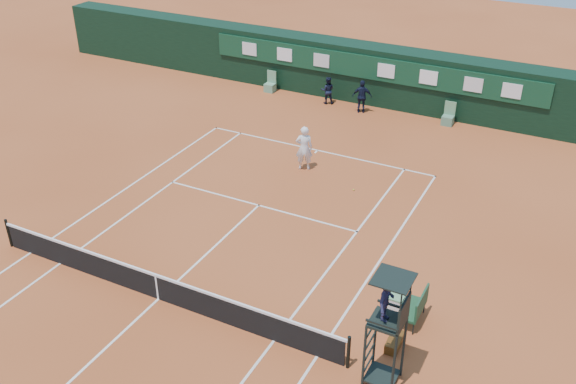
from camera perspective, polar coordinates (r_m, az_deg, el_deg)
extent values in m
plane|color=#B4552A|center=(20.78, -11.42, -9.30)|extent=(90.00, 90.00, 0.00)
cube|color=silver|center=(29.37, 2.65, 3.72)|extent=(11.05, 0.08, 0.01)
cube|color=silver|center=(18.53, 2.62, -14.37)|extent=(0.08, 23.85, 0.01)
cube|color=silver|center=(24.09, -21.88, -5.03)|extent=(0.08, 23.85, 0.01)
cube|color=silver|center=(18.97, -1.24, -13.06)|extent=(0.08, 23.85, 0.01)
cube|color=silver|center=(23.19, -19.57, -5.99)|extent=(0.08, 23.85, 0.01)
cube|color=silver|center=(25.07, -2.62, -1.19)|extent=(8.31, 0.08, 0.01)
cube|color=white|center=(20.78, -11.43, -9.29)|extent=(0.08, 12.88, 0.01)
cube|color=white|center=(29.25, 2.53, 3.61)|extent=(0.08, 0.30, 0.01)
cube|color=black|center=(20.50, -11.55, -8.32)|extent=(12.60, 0.04, 0.90)
cube|color=white|center=(20.22, -11.69, -7.25)|extent=(12.80, 0.06, 0.08)
cube|color=white|center=(20.50, -11.55, -8.30)|extent=(0.06, 0.05, 0.92)
cylinder|color=black|center=(17.91, 5.40, -14.00)|extent=(0.10, 0.10, 1.10)
cylinder|color=black|center=(24.44, -23.58, -3.36)|extent=(0.10, 0.10, 1.10)
cube|color=black|center=(34.70, 7.55, 10.36)|extent=(40.00, 1.50, 3.00)
cube|color=#103D25|center=(33.78, 7.13, 10.93)|extent=(18.00, 0.10, 1.20)
cube|color=silver|center=(36.57, -3.45, 12.57)|extent=(0.90, 0.04, 0.70)
cube|color=white|center=(35.55, -0.31, 12.12)|extent=(0.90, 0.04, 0.70)
cube|color=silver|center=(34.64, 2.99, 11.59)|extent=(0.90, 0.04, 0.70)
cube|color=white|center=(33.41, 8.71, 10.60)|extent=(0.90, 0.04, 0.70)
cube|color=white|center=(32.83, 12.38, 9.90)|extent=(0.90, 0.04, 0.70)
cube|color=silver|center=(32.39, 16.14, 9.14)|extent=(0.90, 0.04, 0.70)
cube|color=white|center=(32.14, 19.27, 8.48)|extent=(0.90, 0.04, 0.70)
cube|color=#629673|center=(36.12, -1.61, 9.26)|extent=(0.55, 0.50, 0.46)
cube|color=#62966D|center=(36.11, -1.45, 10.21)|extent=(0.55, 0.06, 0.70)
cube|color=#558264|center=(32.84, 14.00, 6.19)|extent=(0.55, 0.50, 0.46)
cube|color=#609266|center=(32.83, 14.22, 7.24)|extent=(0.55, 0.06, 0.70)
cylinder|color=black|center=(17.18, 6.78, -14.34)|extent=(0.07, 0.07, 2.00)
cylinder|color=black|center=(17.74, 7.74, -12.70)|extent=(0.07, 0.07, 2.00)
cylinder|color=black|center=(17.02, 9.38, -15.11)|extent=(0.07, 0.07, 2.00)
cylinder|color=black|center=(17.58, 10.24, -13.43)|extent=(0.07, 0.07, 2.00)
cube|color=black|center=(16.68, 8.80, -11.29)|extent=(0.85, 0.85, 0.08)
cube|color=black|center=(16.33, 10.26, -10.59)|extent=(0.06, 0.85, 0.80)
cube|color=black|center=(16.23, 8.36, -11.62)|extent=(0.85, 0.05, 0.06)
cube|color=black|center=(16.85, 9.34, -9.90)|extent=(0.85, 0.05, 0.06)
cylinder|color=black|center=(15.75, 9.94, -10.20)|extent=(0.04, 0.04, 1.00)
cylinder|color=black|center=(16.35, 10.84, -8.56)|extent=(0.04, 0.04, 1.00)
cube|color=black|center=(15.81, 9.35, -7.62)|extent=(0.95, 0.95, 0.04)
cube|color=black|center=(17.97, 8.33, -15.85)|extent=(0.80, 0.80, 0.05)
cube|color=black|center=(17.87, 7.14, -14.91)|extent=(0.04, 0.80, 0.04)
cube|color=black|center=(17.59, 7.22, -13.98)|extent=(0.04, 0.80, 0.04)
cube|color=black|center=(17.32, 7.31, -13.03)|extent=(0.04, 0.80, 0.04)
cube|color=black|center=(17.05, 7.40, -12.04)|extent=(0.04, 0.80, 0.04)
imported|color=#1D1B37|center=(16.25, 8.82, -9.44)|extent=(0.47, 0.82, 1.28)
cube|color=#1B4326|center=(19.65, 11.00, -10.19)|extent=(0.55, 1.20, 0.08)
cube|color=#1A4328|center=(19.39, 11.81, -9.59)|extent=(0.06, 1.20, 0.60)
cylinder|color=black|center=(19.44, 9.80, -11.52)|extent=(0.04, 0.04, 0.41)
cylinder|color=black|center=(19.37, 11.06, -11.87)|extent=(0.04, 0.04, 0.41)
cylinder|color=black|center=(20.26, 10.81, -9.65)|extent=(0.04, 0.04, 0.41)
cylinder|color=black|center=(20.19, 12.01, -9.97)|extent=(0.04, 0.04, 0.41)
cube|color=black|center=(18.93, 9.44, -13.06)|extent=(0.40, 0.85, 0.31)
cube|color=white|center=(20.01, 9.45, -9.73)|extent=(0.55, 0.55, 0.60)
cube|color=#619466|center=(19.81, 9.53, -9.01)|extent=(0.57, 0.57, 0.05)
sphere|color=gold|center=(26.19, 5.85, 0.20)|extent=(0.07, 0.07, 0.07)
imported|color=white|center=(27.29, 1.44, 3.92)|extent=(0.86, 0.73, 1.99)
imported|color=black|center=(34.37, 3.54, 9.01)|extent=(0.87, 0.79, 1.46)
imported|color=black|center=(33.33, 6.60, 8.42)|extent=(1.09, 0.71, 1.72)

